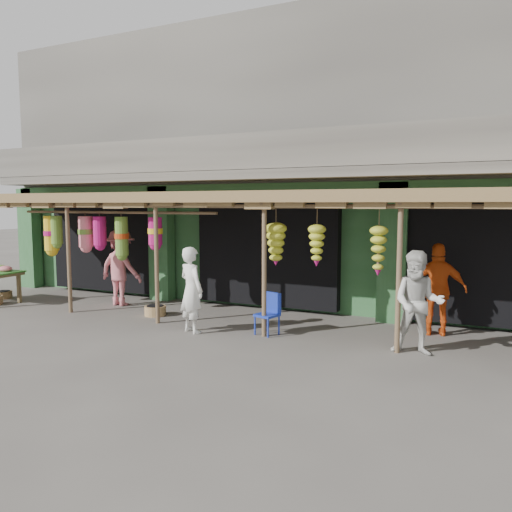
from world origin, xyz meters
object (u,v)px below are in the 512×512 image
at_px(blue_chair, 269,311).
at_px(person_right, 418,303).
at_px(person_shopper, 121,268).
at_px(person_front, 191,290).
at_px(person_vendor, 438,289).

height_order(blue_chair, person_right, person_right).
relative_size(blue_chair, person_right, 0.46).
xyz_separation_m(person_right, person_shopper, (-7.32, 1.14, 0.07)).
xyz_separation_m(blue_chair, person_shopper, (-4.52, 0.99, 0.50)).
height_order(blue_chair, person_front, person_front).
bearing_deg(person_shopper, person_right, 174.19).
height_order(blue_chair, person_vendor, person_vendor).
bearing_deg(person_right, person_vendor, 78.44).
bearing_deg(person_shopper, person_vendor, -174.37).
bearing_deg(person_front, person_vendor, -133.36).
bearing_deg(person_front, person_shopper, -2.62).
relative_size(person_vendor, person_shopper, 0.94).
bearing_deg(person_vendor, person_right, 72.45).
xyz_separation_m(blue_chair, person_front, (-1.45, -0.54, 0.40)).
distance_m(person_right, person_shopper, 7.40).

